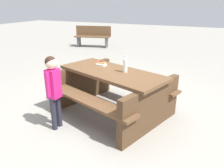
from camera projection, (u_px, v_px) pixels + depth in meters
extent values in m
plane|color=gray|center=(112.00, 112.00, 3.86)|extent=(30.00, 30.00, 0.00)
cube|color=brown|center=(112.00, 73.00, 3.60)|extent=(1.95, 1.30, 0.05)
cube|color=brown|center=(87.00, 99.00, 3.32)|extent=(1.79, 0.84, 0.04)
cube|color=brown|center=(133.00, 81.00, 4.09)|extent=(1.79, 0.84, 0.04)
cube|color=#4D3520|center=(82.00, 83.00, 4.23)|extent=(0.54, 1.36, 0.70)
cube|color=#4D3520|center=(151.00, 108.00, 3.23)|extent=(0.54, 1.36, 0.70)
cylinder|color=silver|center=(125.00, 66.00, 3.50)|extent=(0.07, 0.07, 0.21)
cone|color=silver|center=(125.00, 58.00, 3.45)|extent=(0.06, 0.06, 0.04)
cylinder|color=silver|center=(125.00, 56.00, 3.44)|extent=(0.04, 0.04, 0.02)
cube|color=white|center=(101.00, 65.00, 3.90)|extent=(0.19, 0.13, 0.03)
cube|color=#D8B272|center=(101.00, 63.00, 3.89)|extent=(0.16, 0.08, 0.04)
cylinder|color=maroon|center=(101.00, 62.00, 3.88)|extent=(0.14, 0.05, 0.03)
ellipsoid|color=maroon|center=(101.00, 61.00, 3.88)|extent=(0.07, 0.03, 0.01)
cylinder|color=#262633|center=(59.00, 111.00, 3.35)|extent=(0.08, 0.08, 0.50)
cylinder|color=#262633|center=(54.00, 114.00, 3.26)|extent=(0.08, 0.08, 0.50)
cube|color=#D11E72|center=(53.00, 84.00, 3.14)|extent=(0.17, 0.18, 0.42)
cylinder|color=#D11E72|center=(58.00, 80.00, 3.22)|extent=(0.06, 0.06, 0.36)
cylinder|color=#D11E72|center=(48.00, 85.00, 3.05)|extent=(0.06, 0.06, 0.36)
sphere|color=beige|center=(51.00, 63.00, 3.04)|extent=(0.17, 0.17, 0.17)
sphere|color=#331E14|center=(50.00, 62.00, 3.04)|extent=(0.16, 0.16, 0.16)
cube|color=brown|center=(92.00, 37.00, 9.20)|extent=(1.55, 0.74, 0.04)
cube|color=brown|center=(93.00, 31.00, 9.28)|extent=(1.47, 0.39, 0.40)
cube|color=#4C4C51|center=(79.00, 42.00, 9.38)|extent=(0.14, 0.36, 0.41)
cube|color=#4C4C51|center=(107.00, 43.00, 9.17)|extent=(0.14, 0.36, 0.41)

